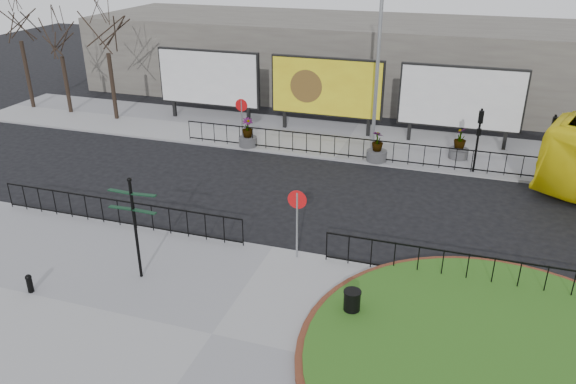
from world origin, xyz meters
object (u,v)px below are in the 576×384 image
at_px(lamp_post, 378,56).
at_px(planter_b, 377,150).
at_px(fingerpost_sign, 134,218).
at_px(bollard, 29,282).
at_px(billboard_mid, 326,88).
at_px(litter_bin, 352,303).
at_px(planter_a, 248,136).
at_px(planter_c, 459,146).

relative_size(lamp_post, planter_b, 6.16).
height_order(fingerpost_sign, bollard, fingerpost_sign).
distance_m(lamp_post, fingerpost_sign, 15.14).
bearing_deg(billboard_mid, litter_bin, -72.79).
relative_size(billboard_mid, planter_b, 4.13).
xyz_separation_m(billboard_mid, bollard, (-4.62, -17.86, -2.14)).
relative_size(billboard_mid, lamp_post, 0.67).
xyz_separation_m(lamp_post, planter_a, (-6.21, -1.60, -4.14)).
height_order(billboard_mid, planter_b, billboard_mid).
relative_size(fingerpost_sign, planter_c, 2.22).
bearing_deg(planter_b, litter_bin, -83.33).
distance_m(fingerpost_sign, planter_c, 16.84).
distance_m(fingerpost_sign, planter_b, 13.68).
distance_m(bollard, planter_a, 14.36).
bearing_deg(fingerpost_sign, lamp_post, 74.01).
distance_m(billboard_mid, litter_bin, 16.86).
height_order(lamp_post, planter_b, lamp_post).
relative_size(litter_bin, planter_b, 0.56).
xyz_separation_m(planter_b, planter_c, (3.74, 1.60, 0.07)).
height_order(billboard_mid, fingerpost_sign, billboard_mid).
relative_size(planter_b, planter_c, 0.97).
bearing_deg(planter_a, billboard_mid, 48.10).
bearing_deg(planter_c, fingerpost_sign, -122.95).
bearing_deg(billboard_mid, planter_a, -131.90).
distance_m(lamp_post, planter_a, 7.64).
xyz_separation_m(lamp_post, fingerpost_sign, (-4.89, -14.08, -2.63)).
xyz_separation_m(lamp_post, bollard, (-7.63, -15.89, -4.37)).
height_order(fingerpost_sign, planter_c, fingerpost_sign).
xyz_separation_m(lamp_post, litter_bin, (1.94, -14.02, -4.28)).
relative_size(bollard, planter_c, 0.40).
xyz_separation_m(litter_bin, planter_c, (2.29, 14.02, 0.19)).
bearing_deg(planter_a, fingerpost_sign, -83.95).
xyz_separation_m(billboard_mid, planter_c, (7.24, -1.97, -1.87)).
relative_size(bollard, planter_b, 0.41).
height_order(litter_bin, planter_b, planter_b).
bearing_deg(lamp_post, fingerpost_sign, -109.15).
xyz_separation_m(fingerpost_sign, planter_a, (-1.32, 12.48, -1.51)).
relative_size(billboard_mid, planter_c, 4.00).
height_order(billboard_mid, bollard, billboard_mid).
bearing_deg(billboard_mid, fingerpost_sign, -96.69).
bearing_deg(planter_b, billboard_mid, 134.42).
bearing_deg(planter_a, lamp_post, 14.44).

